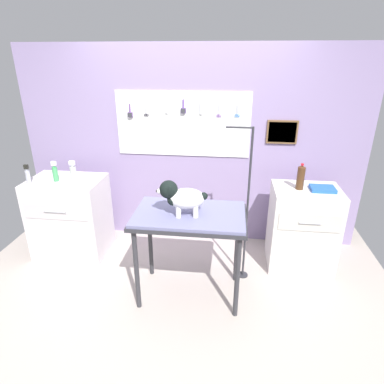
# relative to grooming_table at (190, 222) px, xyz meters

# --- Properties ---
(ground) EXTENTS (4.40, 4.00, 0.04)m
(ground) POSITION_rel_grooming_table_xyz_m (-0.14, -0.14, -0.80)
(ground) COLOR #B2A69C
(rear_wall_panel) EXTENTS (4.00, 0.11, 2.30)m
(rear_wall_panel) POSITION_rel_grooming_table_xyz_m (-0.14, 1.13, 0.38)
(rear_wall_panel) COLOR #8F7BA9
(rear_wall_panel) RESTS_ON ground
(grooming_table) EXTENTS (1.01, 0.63, 0.88)m
(grooming_table) POSITION_rel_grooming_table_xyz_m (0.00, 0.00, 0.00)
(grooming_table) COLOR #2D2D33
(grooming_table) RESTS_ON ground
(grooming_arm) EXTENTS (0.30, 0.11, 1.59)m
(grooming_arm) POSITION_rel_grooming_table_xyz_m (0.51, 0.33, -0.04)
(grooming_arm) COLOR #2D2D33
(grooming_arm) RESTS_ON ground
(dog) EXTENTS (0.44, 0.24, 0.32)m
(dog) POSITION_rel_grooming_table_xyz_m (-0.06, -0.05, 0.26)
(dog) COLOR white
(dog) RESTS_ON grooming_table
(counter_left) EXTENTS (0.80, 0.58, 0.91)m
(counter_left) POSITION_rel_grooming_table_xyz_m (-1.46, 0.58, -0.33)
(counter_left) COLOR silver
(counter_left) RESTS_ON ground
(cabinet_right) EXTENTS (0.68, 0.54, 0.90)m
(cabinet_right) POSITION_rel_grooming_table_xyz_m (1.14, 0.63, -0.33)
(cabinet_right) COLOR silver
(cabinet_right) RESTS_ON ground
(conditioner_bottle) EXTENTS (0.06, 0.06, 0.21)m
(conditioner_bottle) POSITION_rel_grooming_table_xyz_m (-1.35, 0.59, 0.22)
(conditioner_bottle) COLOR #B2BCB5
(conditioner_bottle) RESTS_ON counter_left
(spray_bottle_short) EXTENTS (0.05, 0.05, 0.22)m
(spray_bottle_short) POSITION_rel_grooming_table_xyz_m (-1.52, 0.53, 0.22)
(spray_bottle_short) COLOR #44A55E
(spray_bottle_short) RESTS_ON counter_left
(detangler_spray) EXTENTS (0.05, 0.05, 0.21)m
(detangler_spray) POSITION_rel_grooming_table_xyz_m (-1.78, 0.43, 0.21)
(detangler_spray) COLOR #A8AAB5
(detangler_spray) RESTS_ON counter_left
(soda_bottle) EXTENTS (0.08, 0.08, 0.27)m
(soda_bottle) POSITION_rel_grooming_table_xyz_m (1.05, 0.63, 0.25)
(soda_bottle) COLOR #4B2E18
(soda_bottle) RESTS_ON cabinet_right
(supply_tray) EXTENTS (0.24, 0.18, 0.04)m
(supply_tray) POSITION_rel_grooming_table_xyz_m (1.28, 0.62, 0.14)
(supply_tray) COLOR blue
(supply_tray) RESTS_ON cabinet_right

